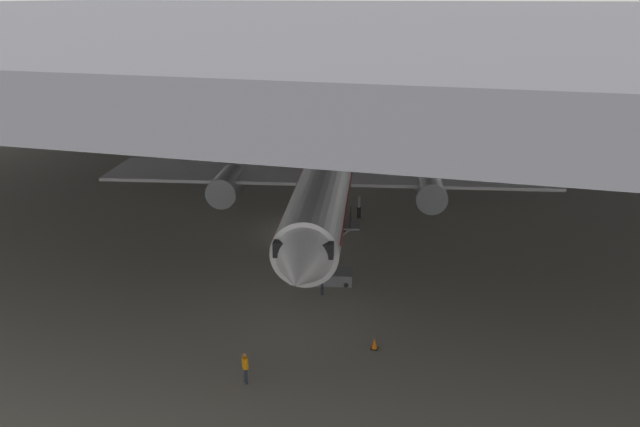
{
  "coord_description": "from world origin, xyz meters",
  "views": [
    {
      "loc": [
        13.84,
        -44.34,
        16.81
      ],
      "look_at": [
        1.82,
        -3.2,
        2.57
      ],
      "focal_mm": 37.32,
      "sensor_mm": 36.0,
      "label": 1
    }
  ],
  "objects_px": {
    "airplane_main": "(325,182)",
    "crew_worker_by_stairs": "(322,279)",
    "boarding_stairs": "(322,270)",
    "airplane_distant": "(229,96)",
    "crew_worker_near_nose": "(245,366)",
    "traffic_cone_orange": "(375,344)"
  },
  "relations": [
    {
      "from": "boarding_stairs",
      "to": "airplane_distant",
      "type": "bearing_deg",
      "value": 119.35
    },
    {
      "from": "airplane_main",
      "to": "traffic_cone_orange",
      "type": "distance_m",
      "value": 18.77
    },
    {
      "from": "crew_worker_near_nose",
      "to": "traffic_cone_orange",
      "type": "height_order",
      "value": "crew_worker_near_nose"
    },
    {
      "from": "crew_worker_near_nose",
      "to": "crew_worker_by_stairs",
      "type": "xyz_separation_m",
      "value": [
        0.72,
        9.98,
        0.11
      ]
    },
    {
      "from": "airplane_distant",
      "to": "traffic_cone_orange",
      "type": "distance_m",
      "value": 65.4
    },
    {
      "from": "crew_worker_near_nose",
      "to": "airplane_distant",
      "type": "distance_m",
      "value": 67.23
    },
    {
      "from": "airplane_main",
      "to": "crew_worker_by_stairs",
      "type": "distance_m",
      "value": 12.27
    },
    {
      "from": "crew_worker_near_nose",
      "to": "crew_worker_by_stairs",
      "type": "bearing_deg",
      "value": 85.89
    },
    {
      "from": "airplane_main",
      "to": "crew_worker_near_nose",
      "type": "bearing_deg",
      "value": -83.71
    },
    {
      "from": "boarding_stairs",
      "to": "crew_worker_near_nose",
      "type": "distance_m",
      "value": 11.7
    },
    {
      "from": "airplane_main",
      "to": "airplane_distant",
      "type": "distance_m",
      "value": 47.0
    },
    {
      "from": "airplane_distant",
      "to": "traffic_cone_orange",
      "type": "relative_size",
      "value": 49.27
    },
    {
      "from": "airplane_distant",
      "to": "crew_worker_near_nose",
      "type": "bearing_deg",
      "value": -65.72
    },
    {
      "from": "airplane_distant",
      "to": "airplane_main",
      "type": "bearing_deg",
      "value": -57.51
    },
    {
      "from": "airplane_main",
      "to": "boarding_stairs",
      "type": "xyz_separation_m",
      "value": [
        2.61,
        -9.9,
        -2.73
      ]
    },
    {
      "from": "crew_worker_by_stairs",
      "to": "airplane_distant",
      "type": "distance_m",
      "value": 58.62
    },
    {
      "from": "boarding_stairs",
      "to": "airplane_distant",
      "type": "distance_m",
      "value": 56.89
    },
    {
      "from": "airplane_distant",
      "to": "traffic_cone_orange",
      "type": "height_order",
      "value": "airplane_distant"
    },
    {
      "from": "crew_worker_near_nose",
      "to": "airplane_distant",
      "type": "bearing_deg",
      "value": 114.28
    },
    {
      "from": "boarding_stairs",
      "to": "crew_worker_by_stairs",
      "type": "xyz_separation_m",
      "value": [
        0.49,
        -1.72,
        0.26
      ]
    },
    {
      "from": "airplane_main",
      "to": "airplane_distant",
      "type": "height_order",
      "value": "airplane_main"
    },
    {
      "from": "crew_worker_by_stairs",
      "to": "airplane_main",
      "type": "bearing_deg",
      "value": 104.93
    }
  ]
}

